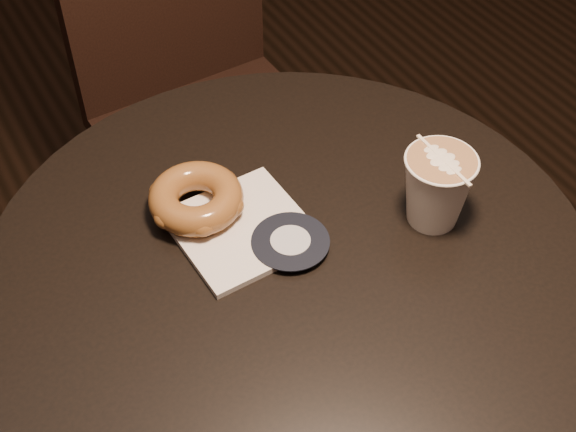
{
  "coord_description": "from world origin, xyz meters",
  "views": [
    {
      "loc": [
        -0.29,
        -0.51,
        1.44
      ],
      "look_at": [
        0.01,
        0.03,
        0.79
      ],
      "focal_mm": 50.0,
      "sensor_mm": 36.0,
      "label": 1
    }
  ],
  "objects": [
    {
      "name": "latte_cup",
      "position": [
        0.18,
        -0.03,
        0.8
      ],
      "size": [
        0.08,
        0.08,
        0.09
      ],
      "primitive_type": null,
      "color": "white",
      "rests_on": "cafe_table"
    },
    {
      "name": "pastry_bag",
      "position": [
        -0.03,
        0.06,
        0.75
      ],
      "size": [
        0.15,
        0.15,
        0.01
      ],
      "primitive_type": "cube",
      "rotation": [
        0.0,
        0.0,
        0.04
      ],
      "color": "silver",
      "rests_on": "cafe_table"
    },
    {
      "name": "chair",
      "position": [
        0.16,
        0.64,
        0.55
      ],
      "size": [
        0.4,
        0.4,
        0.98
      ],
      "rotation": [
        0.0,
        0.0,
        0.04
      ],
      "color": "black",
      "rests_on": "ground"
    },
    {
      "name": "cafe_table",
      "position": [
        0.0,
        0.0,
        0.55
      ],
      "size": [
        0.7,
        0.7,
        0.75
      ],
      "color": "black",
      "rests_on": "ground"
    },
    {
      "name": "doughnut",
      "position": [
        -0.06,
        0.12,
        0.78
      ],
      "size": [
        0.11,
        0.11,
        0.04
      ],
      "primitive_type": "torus",
      "color": "brown",
      "rests_on": "pastry_bag"
    }
  ]
}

